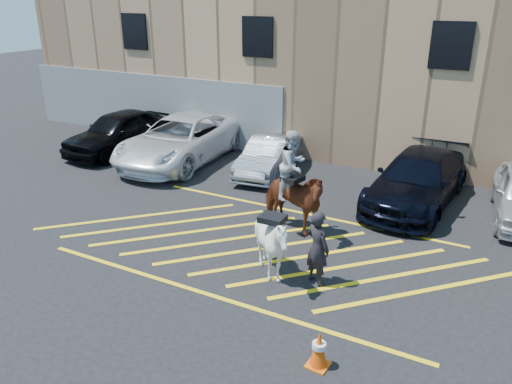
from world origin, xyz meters
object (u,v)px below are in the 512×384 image
at_px(car_white_pickup, 181,140).
at_px(traffic_cone, 319,349).
at_px(car_silver_sedan, 269,156).
at_px(car_black_suv, 119,132).
at_px(car_blue_suv, 417,180).
at_px(saddled_white, 272,244).
at_px(mounted_bay, 292,192).
at_px(handler, 318,248).

bearing_deg(car_white_pickup, traffic_cone, -46.26).
bearing_deg(car_silver_sedan, car_black_suv, 176.97).
bearing_deg(car_silver_sedan, traffic_cone, -65.94).
relative_size(car_blue_suv, traffic_cone, 7.47).
distance_m(car_white_pickup, car_silver_sedan, 3.66).
bearing_deg(car_blue_suv, car_silver_sedan, -179.14).
distance_m(car_black_suv, saddled_white, 11.56).
height_order(car_blue_suv, saddled_white, saddled_white).
relative_size(car_white_pickup, traffic_cone, 8.60).
bearing_deg(car_black_suv, car_blue_suv, 4.02).
bearing_deg(traffic_cone, mounted_bay, 118.98).
xyz_separation_m(car_silver_sedan, traffic_cone, (5.31, -8.75, -0.30)).
height_order(handler, traffic_cone, handler).
distance_m(car_white_pickup, car_blue_suv, 8.97).
bearing_deg(car_black_suv, car_silver_sedan, 7.79).
relative_size(car_white_pickup, handler, 3.54).
bearing_deg(traffic_cone, saddled_white, 131.46).
relative_size(car_silver_sedan, mounted_bay, 1.39).
bearing_deg(car_silver_sedan, car_blue_suv, -11.50).
height_order(car_blue_suv, handler, handler).
distance_m(car_black_suv, handler, 12.32).
bearing_deg(saddled_white, handler, 13.69).
distance_m(car_black_suv, car_blue_suv, 12.00).
bearing_deg(traffic_cone, handler, 112.10).
height_order(handler, saddled_white, handler).
distance_m(mounted_bay, saddled_white, 2.48).
bearing_deg(car_silver_sedan, mounted_bay, -63.40).
relative_size(mounted_bay, saddled_white, 1.71).
bearing_deg(saddled_white, car_black_suv, 149.09).
bearing_deg(handler, car_silver_sedan, -30.36).
xyz_separation_m(car_white_pickup, traffic_cone, (8.94, -8.39, -0.51)).
bearing_deg(car_silver_sedan, handler, -62.57).
bearing_deg(car_black_suv, handler, -23.90).
distance_m(mounted_bay, traffic_cone, 5.46).
bearing_deg(handler, mounted_bay, -28.86).
relative_size(car_white_pickup, saddled_white, 3.74).
bearing_deg(car_white_pickup, mounted_bay, -33.18).
height_order(car_blue_suv, traffic_cone, car_blue_suv).
relative_size(car_silver_sedan, saddled_white, 2.39).
height_order(car_silver_sedan, mounted_bay, mounted_bay).
relative_size(car_silver_sedan, traffic_cone, 5.50).
distance_m(car_blue_suv, traffic_cone, 8.36).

